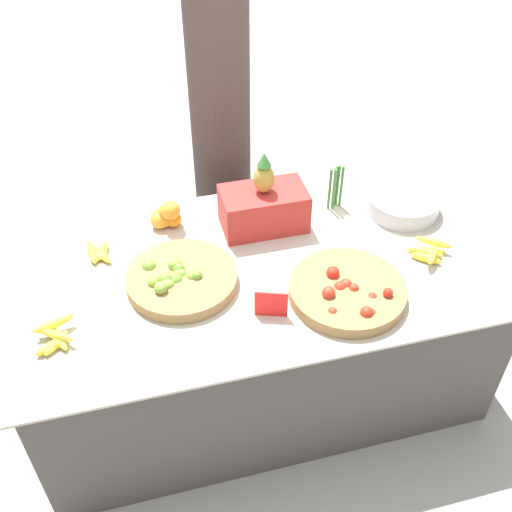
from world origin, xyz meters
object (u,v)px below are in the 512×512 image
at_px(tomato_basket, 347,291).
at_px(price_sign, 271,304).
at_px(lime_bowl, 181,279).
at_px(metal_bowl, 403,203).
at_px(vendor_person, 221,131).
at_px(produce_crate, 264,206).

bearing_deg(tomato_basket, price_sign, -175.95).
distance_m(lime_bowl, metal_bowl, 1.04).
relative_size(lime_bowl, vendor_person, 0.24).
height_order(lime_bowl, price_sign, price_sign).
relative_size(tomato_basket, metal_bowl, 1.38).
bearing_deg(price_sign, tomato_basket, 23.41).
relative_size(metal_bowl, produce_crate, 0.88).
bearing_deg(produce_crate, metal_bowl, -4.68).
height_order(tomato_basket, vendor_person, vendor_person).
height_order(price_sign, produce_crate, produce_crate).
relative_size(lime_bowl, price_sign, 3.72).
bearing_deg(vendor_person, lime_bowl, -111.82).
relative_size(lime_bowl, tomato_basket, 0.97).
xyz_separation_m(produce_crate, vendor_person, (-0.06, 0.59, 0.04)).
bearing_deg(lime_bowl, vendor_person, 68.18).
bearing_deg(lime_bowl, tomato_basket, -20.66).
distance_m(lime_bowl, price_sign, 0.38).
distance_m(lime_bowl, produce_crate, 0.49).
xyz_separation_m(lime_bowl, vendor_person, (0.34, 0.86, 0.12)).
relative_size(tomato_basket, price_sign, 3.83).
xyz_separation_m(lime_bowl, tomato_basket, (0.59, -0.22, -0.00)).
distance_m(tomato_basket, metal_bowl, 0.62).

